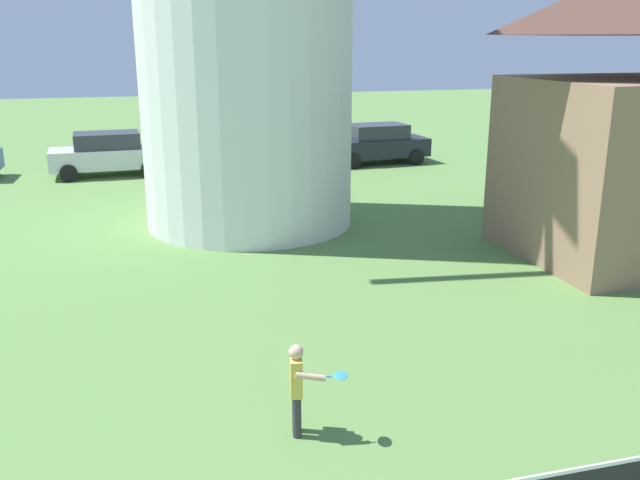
{
  "coord_description": "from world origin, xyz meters",
  "views": [
    {
      "loc": [
        -1.43,
        -2.61,
        4.83
      ],
      "look_at": [
        0.39,
        4.07,
        2.78
      ],
      "focal_mm": 38.4,
      "sensor_mm": 36.0,
      "label": 1
    }
  ],
  "objects": [
    {
      "name": "parked_car_mustard",
      "position": [
        2.73,
        23.6,
        0.81
      ],
      "size": [
        4.43,
        1.96,
        1.56
      ],
      "color": "#999919",
      "rests_on": "ground_plane"
    },
    {
      "name": "parked_car_silver",
      "position": [
        -2.38,
        23.39,
        0.81
      ],
      "size": [
        4.15,
        2.04,
        1.56
      ],
      "color": "silver",
      "rests_on": "ground_plane"
    },
    {
      "name": "parked_car_black",
      "position": [
        7.96,
        23.15,
        0.81
      ],
      "size": [
        4.11,
        2.12,
        1.56
      ],
      "color": "#1E232D",
      "rests_on": "ground_plane"
    },
    {
      "name": "player_far",
      "position": [
        0.32,
        4.84,
        0.7
      ],
      "size": [
        0.71,
        0.6,
        1.23
      ],
      "color": "#333338",
      "rests_on": "ground_plane"
    }
  ]
}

